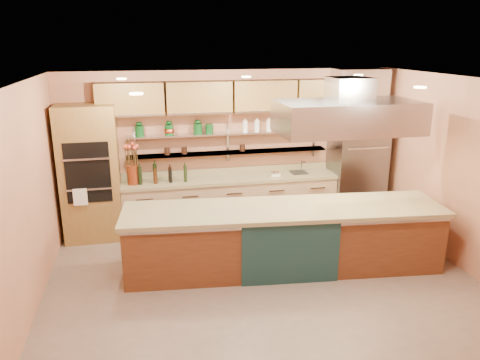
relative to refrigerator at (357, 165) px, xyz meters
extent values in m
cube|color=gray|center=(-2.35, -2.14, -1.06)|extent=(6.00, 5.00, 0.02)
cube|color=black|center=(-2.35, -2.14, 1.75)|extent=(6.00, 5.00, 0.02)
cube|color=tan|center=(-2.35, 0.36, 0.35)|extent=(6.00, 0.04, 2.80)
cube|color=tan|center=(-2.35, -4.64, 0.35)|extent=(6.00, 0.04, 2.80)
cube|color=tan|center=(-5.35, -2.14, 0.35)|extent=(0.04, 5.00, 2.80)
cube|color=tan|center=(0.65, -2.14, 0.35)|extent=(0.04, 5.00, 2.80)
cube|color=olive|center=(-4.80, 0.04, 0.10)|extent=(0.95, 0.64, 2.30)
cube|color=slate|center=(0.00, 0.00, 0.00)|extent=(0.95, 0.72, 2.10)
cube|color=tan|center=(-2.40, 0.06, -0.58)|extent=(3.84, 0.64, 0.93)
cube|color=#B4B8BC|center=(-2.40, 0.23, 0.30)|extent=(3.60, 0.26, 0.03)
cube|color=#B4B8BC|center=(-2.40, 0.23, 0.65)|extent=(3.60, 0.26, 0.03)
cube|color=olive|center=(-2.35, 0.18, 1.30)|extent=(4.60, 0.36, 0.55)
cube|color=#B4B8BC|center=(-1.05, -1.72, 1.20)|extent=(2.00, 1.00, 0.45)
cube|color=#FFE5A5|center=(-2.35, -1.94, 1.72)|extent=(4.00, 2.80, 0.02)
cube|color=brown|center=(-1.95, -1.72, -0.57)|extent=(4.66, 1.43, 0.96)
cylinder|color=maroon|center=(-4.11, 0.01, 0.05)|extent=(0.25, 0.25, 0.33)
cube|color=black|center=(-3.60, 0.01, 0.02)|extent=(0.91, 0.60, 0.29)
cube|color=white|center=(-1.58, 0.01, -0.08)|extent=(0.16, 0.12, 0.09)
cylinder|color=white|center=(-1.05, 0.11, 0.00)|extent=(0.04, 0.04, 0.23)
ellipsoid|color=#CC562F|center=(-3.44, 0.23, 0.73)|extent=(0.20, 0.20, 0.13)
cylinder|color=#0E4318|center=(-2.75, 0.23, 0.75)|extent=(0.18, 0.18, 0.16)
camera|label=1|loc=(-3.92, -7.84, 2.24)|focal=35.00mm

